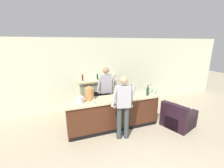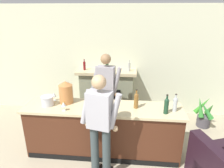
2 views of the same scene
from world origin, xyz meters
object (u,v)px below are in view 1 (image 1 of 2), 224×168
Objects in this scene: armchair_black at (177,119)px; wine_bottle_burgundy_dark at (148,91)px; wine_glass_by_dispenser at (80,96)px; person_bartender at (106,91)px; fireplace_stone at (97,94)px; wine_bottle_port_short at (119,95)px; wine_bottle_cabernet_heavy at (150,90)px; wine_glass_front_right at (94,100)px; potted_plant_corner at (153,97)px; wine_bottle_rose_blush at (131,91)px; person_customer at (123,105)px; copper_dispenser at (89,93)px; ice_bucket_steel at (80,100)px.

wine_bottle_burgundy_dark is at bearing 147.79° from armchair_black.
person_bartender is at bearing 26.99° from wine_glass_by_dispenser.
wine_bottle_port_short is at bearing -82.91° from fireplace_stone.
wine_glass_by_dispenser is at bearing 174.22° from wine_bottle_cabernet_heavy.
fireplace_stone is at bearing 131.29° from wine_bottle_cabernet_heavy.
wine_glass_by_dispenser is (-0.84, -1.33, 0.47)m from fireplace_stone.
wine_glass_front_right is (-2.54, 0.44, 0.82)m from armchair_black.
wine_bottle_rose_blush is at bearing -145.51° from potted_plant_corner.
wine_glass_by_dispenser is at bearing 161.00° from wine_bottle_port_short.
person_customer reaches higher than wine_glass_front_right.
person_customer is 10.69× the size of wine_glass_by_dispenser.
wine_bottle_port_short is (-0.50, -0.20, -0.02)m from wine_bottle_rose_blush.
person_bartender is 10.86× the size of wine_glass_by_dispenser.
fireplace_stone is at bearing 97.09° from wine_bottle_port_short.
wine_bottle_rose_blush is (0.55, 0.62, 0.15)m from person_customer.
person_bartender reaches higher than armchair_black.
copper_dispenser is 1.95m from wine_bottle_cabernet_heavy.
potted_plant_corner is at bearing 48.29° from wine_bottle_burgundy_dark.
wine_glass_by_dispenser is at bearing 141.99° from person_customer.
person_customer is at bearing 178.72° from armchair_black.
person_bartender is 5.28× the size of wine_bottle_burgundy_dark.
fireplace_stone is at bearing 115.39° from wine_bottle_rose_blush.
wine_bottle_rose_blush reaches higher than ice_bucket_steel.
armchair_black is 2.86m from copper_dispenser.
wine_bottle_rose_blush is 0.52m from wine_bottle_burgundy_dark.
fireplace_stone is 4.61× the size of wine_bottle_cabernet_heavy.
potted_plant_corner is 2.62m from wine_bottle_port_short.
fireplace_stone is 6.51× the size of ice_bucket_steel.
person_bartender is 5.14× the size of wine_bottle_rose_blush.
wine_bottle_rose_blush reaches higher than wine_glass_front_right.
wine_glass_by_dispenser is (-1.00, 0.78, 0.10)m from person_customer.
wine_bottle_rose_blush reaches higher than wine_bottle_cabernet_heavy.
person_bartender is (-0.07, 1.26, 0.02)m from person_customer.
potted_plant_corner is 2.28× the size of wine_bottle_cabernet_heavy.
wine_bottle_cabernet_heavy is at bearing 29.49° from wine_bottle_burgundy_dark.
person_bartender is 1.07m from wine_glass_front_right.
wine_bottle_cabernet_heavy is (1.94, -0.16, -0.07)m from copper_dispenser.
fireplace_stone reaches higher than wine_bottle_rose_blush.
copper_dispenser is 2.59× the size of wine_glass_front_right.
person_bartender reaches higher than wine_glass_by_dispenser.
fireplace_stone is at bearing 171.04° from potted_plant_corner.
wine_bottle_burgundy_dark is at bearing 2.87° from wine_bottle_port_short.
copper_dispenser is at bearing 159.47° from wine_bottle_port_short.
wine_bottle_burgundy_dark reaches higher than wine_glass_by_dispenser.
wine_bottle_cabernet_heavy is 0.92× the size of wine_bottle_rose_blush.
wine_bottle_rose_blush is at bearing 10.44° from wine_glass_front_right.
wine_bottle_rose_blush is at bearing 153.03° from armchair_black.
wine_bottle_port_short is at bearing -20.53° from copper_dispenser.
person_customer is 5.80× the size of wine_bottle_port_short.
wine_glass_by_dispenser is at bearing -153.01° from person_bartender.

